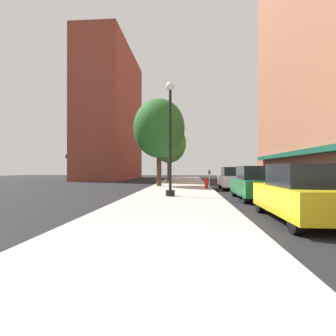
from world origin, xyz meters
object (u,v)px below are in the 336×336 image
lamppost (170,136)px  tree_near (169,143)px  fire_hydrant (207,183)px  tree_mid (159,129)px  car_yellow (303,194)px  car_green (256,183)px  car_white (233,178)px  parking_meter_near (209,178)px

lamppost → tree_near: size_ratio=0.93×
fire_hydrant → tree_mid: bearing=142.8°
car_yellow → car_green: same height
lamppost → car_green: (4.23, -0.36, -2.39)m
tree_mid → car_green: (5.74, -8.83, -4.06)m
tree_near → car_white: (5.45, -9.25, -3.51)m
parking_meter_near → car_green: bearing=-65.2°
parking_meter_near → car_white: car_white is taller
car_yellow → car_green: 5.65m
fire_hydrant → tree_mid: tree_mid is taller
lamppost → car_white: bearing=57.6°
fire_hydrant → tree_near: 11.48m
lamppost → tree_near: (-1.22, 15.92, 1.11)m
tree_mid → car_white: tree_mid is taller
lamppost → tree_mid: (-1.51, 8.47, 1.66)m
fire_hydrant → tree_near: tree_near is taller
lamppost → parking_meter_near: lamppost is taller
tree_near → tree_mid: bearing=-92.2°
parking_meter_near → car_white: (1.95, 2.81, -0.14)m
car_yellow → lamppost: bearing=124.1°
tree_mid → parking_meter_near: bearing=-50.5°
tree_mid → car_white: (5.74, -1.80, -4.06)m
parking_meter_near → tree_mid: 7.14m
car_yellow → car_white: 12.68m
car_green → tree_near: bearing=110.0°
fire_hydrant → car_green: (2.02, -6.00, 0.29)m
lamppost → car_green: 4.87m
lamppost → parking_meter_near: bearing=59.5°
lamppost → tree_near: bearing=94.4°
lamppost → car_green: bearing=-4.8°
tree_near → car_yellow: (5.45, -21.93, -3.51)m
fire_hydrant → tree_near: (-3.43, 10.28, 3.80)m
fire_hydrant → tree_mid: 6.38m
car_yellow → fire_hydrant: bearing=98.8°
fire_hydrant → tree_mid: size_ratio=0.11×
tree_near → car_green: tree_near is taller
lamppost → fire_hydrant: 6.63m
tree_near → fire_hydrant: bearing=-71.5°
tree_mid → car_green: 11.28m
car_yellow → car_white: (0.00, 12.68, 0.00)m
tree_near → lamppost: bearing=-85.6°
fire_hydrant → car_yellow: car_yellow is taller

